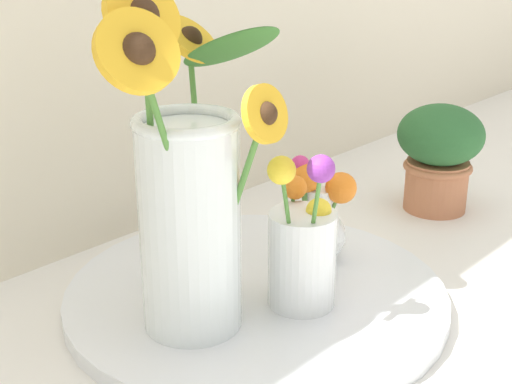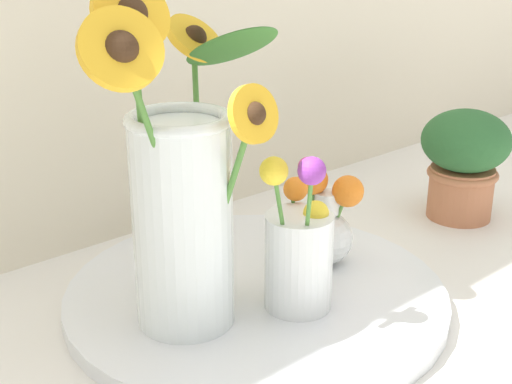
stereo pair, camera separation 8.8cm
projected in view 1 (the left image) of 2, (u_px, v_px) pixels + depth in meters
ground_plane at (309, 312)px, 0.91m from camera, size 6.00×6.00×0.00m
serving_tray at (256, 295)px, 0.93m from camera, size 0.50×0.50×0.02m
mason_jar_sunflowers at (190, 199)px, 0.80m from camera, size 0.27×0.21×0.40m
vase_small_center at (300, 249)px, 0.87m from camera, size 0.11×0.12×0.21m
vase_bulb_right at (320, 219)px, 0.99m from camera, size 0.07×0.09×0.15m
potted_plant at (439, 152)px, 1.20m from camera, size 0.15×0.15×0.18m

